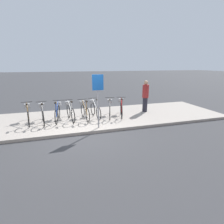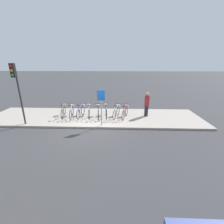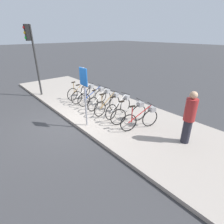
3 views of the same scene
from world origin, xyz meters
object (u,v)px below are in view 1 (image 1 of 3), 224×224
object	(u,v)px
parked_bicycle_7	(121,107)
pedestrian	(145,96)
sign_post	(98,92)
parked_bicycle_4	(84,110)
parked_bicycle_5	(95,109)
parked_bicycle_0	(28,114)
parked_bicycle_1	(43,113)
parked_bicycle_3	(70,111)
parked_bicycle_2	(58,112)
parked_bicycle_6	(110,108)

from	to	relation	value
parked_bicycle_7	pedestrian	world-z (taller)	pedestrian
sign_post	parked_bicycle_4	bearing A→B (deg)	104.86
parked_bicycle_7	parked_bicycle_5	bearing A→B (deg)	173.45
parked_bicycle_4	parked_bicycle_7	distance (m)	1.86
parked_bicycle_0	sign_post	world-z (taller)	sign_post
parked_bicycle_1	parked_bicycle_4	size ratio (longest dim) A/B	1.00
parked_bicycle_0	parked_bicycle_3	distance (m)	1.81
parked_bicycle_0	sign_post	bearing A→B (deg)	-27.57
parked_bicycle_0	parked_bicycle_7	xyz separation A→B (m)	(4.32, -0.07, 0.00)
parked_bicycle_3	parked_bicycle_7	world-z (taller)	same
parked_bicycle_7	parked_bicycle_1	bearing A→B (deg)	-179.70
parked_bicycle_4	pedestrian	world-z (taller)	pedestrian
parked_bicycle_2	parked_bicycle_3	bearing A→B (deg)	0.60
parked_bicycle_5	parked_bicycle_3	bearing A→B (deg)	-176.65
parked_bicycle_2	parked_bicycle_5	world-z (taller)	same
parked_bicycle_4	parked_bicycle_6	world-z (taller)	same
parked_bicycle_1	parked_bicycle_6	size ratio (longest dim) A/B	1.03
parked_bicycle_1	parked_bicycle_2	bearing A→B (deg)	8.52
parked_bicycle_1	parked_bicycle_3	world-z (taller)	same
parked_bicycle_1	parked_bicycle_6	xyz separation A→B (m)	(3.13, 0.06, 0.00)
parked_bicycle_0	parked_bicycle_2	size ratio (longest dim) A/B	1.00
parked_bicycle_3	parked_bicycle_7	bearing A→B (deg)	-1.87
parked_bicycle_6	parked_bicycle_4	bearing A→B (deg)	-178.07
parked_bicycle_1	parked_bicycle_5	world-z (taller)	same
parked_bicycle_5	sign_post	bearing A→B (deg)	-95.76
parked_bicycle_4	parked_bicycle_6	size ratio (longest dim) A/B	1.03
parked_bicycle_2	parked_bicycle_1	bearing A→B (deg)	-171.48
parked_bicycle_2	parked_bicycle_4	xyz separation A→B (m)	(1.22, -0.07, 0.00)
parked_bicycle_3	parked_bicycle_0	bearing A→B (deg)	-179.71
parked_bicycle_5	parked_bicycle_6	bearing A→B (deg)	-8.31
parked_bicycle_7	sign_post	bearing A→B (deg)	-136.42
parked_bicycle_0	parked_bicycle_7	size ratio (longest dim) A/B	1.03
parked_bicycle_1	sign_post	world-z (taller)	sign_post
parked_bicycle_2	sign_post	bearing A→B (deg)	-43.03
parked_bicycle_0	parked_bicycle_5	world-z (taller)	same
parked_bicycle_0	parked_bicycle_5	distance (m)	3.00
parked_bicycle_1	parked_bicycle_0	bearing A→B (deg)	171.36
parked_bicycle_7	parked_bicycle_3	bearing A→B (deg)	178.13
pedestrian	parked_bicycle_1	bearing A→B (deg)	-175.78
parked_bicycle_3	parked_bicycle_5	size ratio (longest dim) A/B	0.99
parked_bicycle_0	parked_bicycle_7	distance (m)	4.32
parked_bicycle_4	parked_bicycle_5	xyz separation A→B (m)	(0.53, 0.15, 0.00)
parked_bicycle_0	parked_bicycle_7	world-z (taller)	same
parked_bicycle_0	parked_bicycle_1	xyz separation A→B (m)	(0.61, -0.09, 0.00)
parked_bicycle_3	parked_bicycle_6	xyz separation A→B (m)	(1.93, -0.04, 0.00)
parked_bicycle_0	parked_bicycle_6	xyz separation A→B (m)	(3.73, -0.03, 0.00)
parked_bicycle_5	parked_bicycle_6	xyz separation A→B (m)	(0.74, -0.11, 0.00)
parked_bicycle_3	parked_bicycle_7	size ratio (longest dim) A/B	1.03
parked_bicycle_2	pedestrian	world-z (taller)	pedestrian
parked_bicycle_1	pedestrian	xyz separation A→B (m)	(5.21, 0.38, 0.47)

